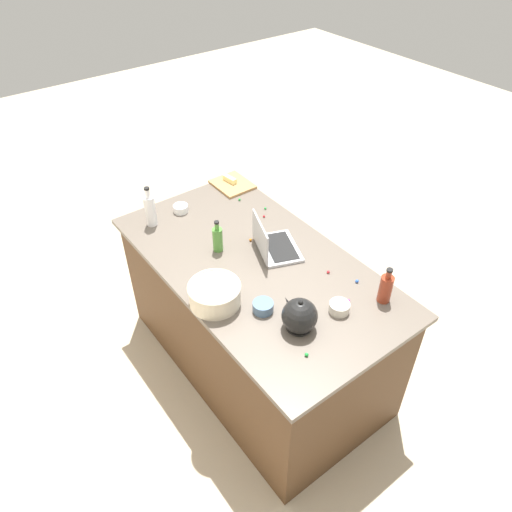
% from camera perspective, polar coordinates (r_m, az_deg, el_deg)
% --- Properties ---
extents(ground_plane, '(12.00, 12.00, 0.00)m').
position_cam_1_polar(ground_plane, '(3.47, -0.00, -12.17)').
color(ground_plane, '#B7A88E').
extents(island_counter, '(1.81, 0.98, 0.90)m').
position_cam_1_polar(island_counter, '(3.13, -0.00, -7.05)').
color(island_counter, '#4C331E').
rests_on(island_counter, ground).
extents(laptop, '(0.37, 0.32, 0.22)m').
position_cam_1_polar(laptop, '(2.87, 1.95, 1.36)').
color(laptop, '#B7B7BC').
rests_on(laptop, island_counter).
extents(mixing_bowl_large, '(0.28, 0.28, 0.12)m').
position_cam_1_polar(mixing_bowl_large, '(2.54, -4.87, -4.44)').
color(mixing_bowl_large, beige).
rests_on(mixing_bowl_large, island_counter).
extents(bottle_olive, '(0.06, 0.06, 0.21)m').
position_cam_1_polar(bottle_olive, '(2.87, -4.52, 2.03)').
color(bottle_olive, '#4C8C38').
rests_on(bottle_olive, island_counter).
extents(bottle_soy, '(0.07, 0.07, 0.22)m').
position_cam_1_polar(bottle_soy, '(2.62, 14.95, -3.65)').
color(bottle_soy, maroon).
rests_on(bottle_soy, island_counter).
extents(bottle_vinegar, '(0.07, 0.07, 0.27)m').
position_cam_1_polar(bottle_vinegar, '(3.12, -12.29, 5.30)').
color(bottle_vinegar, white).
rests_on(bottle_vinegar, island_counter).
extents(kettle, '(0.21, 0.18, 0.20)m').
position_cam_1_polar(kettle, '(2.41, 5.11, -7.03)').
color(kettle, black).
rests_on(kettle, island_counter).
extents(cutting_board, '(0.28, 0.24, 0.02)m').
position_cam_1_polar(cutting_board, '(3.51, -2.78, 8.38)').
color(cutting_board, '#AD7F4C').
rests_on(cutting_board, island_counter).
extents(butter_stick_left, '(0.11, 0.05, 0.04)m').
position_cam_1_polar(butter_stick_left, '(3.51, -3.09, 8.96)').
color(butter_stick_left, '#F4E58C').
rests_on(butter_stick_left, cutting_board).
extents(ramekin_small, '(0.11, 0.11, 0.05)m').
position_cam_1_polar(ramekin_small, '(2.55, 9.73, -5.96)').
color(ramekin_small, beige).
rests_on(ramekin_small, island_counter).
extents(ramekin_medium, '(0.11, 0.11, 0.05)m').
position_cam_1_polar(ramekin_medium, '(2.52, 0.83, -5.95)').
color(ramekin_medium, slate).
rests_on(ramekin_medium, island_counter).
extents(ramekin_wide, '(0.10, 0.10, 0.05)m').
position_cam_1_polar(ramekin_wide, '(3.26, -8.81, 5.52)').
color(ramekin_wide, white).
rests_on(ramekin_wide, island_counter).
extents(candy_0, '(0.02, 0.02, 0.02)m').
position_cam_1_polar(candy_0, '(2.74, 11.75, -2.90)').
color(candy_0, blue).
rests_on(candy_0, island_counter).
extents(candy_1, '(0.02, 0.02, 0.02)m').
position_cam_1_polar(candy_1, '(2.97, -0.64, 1.90)').
color(candy_1, orange).
rests_on(candy_1, island_counter).
extents(candy_2, '(0.01, 0.01, 0.01)m').
position_cam_1_polar(candy_2, '(3.25, 1.10, 5.60)').
color(candy_2, green).
rests_on(candy_2, island_counter).
extents(candy_3, '(0.02, 0.02, 0.02)m').
position_cam_1_polar(candy_3, '(2.62, 10.75, -5.20)').
color(candy_3, '#CC3399').
rests_on(candy_3, island_counter).
extents(candy_4, '(0.02, 0.02, 0.02)m').
position_cam_1_polar(candy_4, '(2.35, 5.95, -11.42)').
color(candy_4, green).
rests_on(candy_4, island_counter).
extents(candy_5, '(0.02, 0.02, 0.02)m').
position_cam_1_polar(candy_5, '(3.34, -1.95, 6.63)').
color(candy_5, green).
rests_on(candy_5, island_counter).
extents(candy_6, '(0.02, 0.02, 0.02)m').
position_cam_1_polar(candy_6, '(2.77, 8.47, -1.86)').
color(candy_6, red).
rests_on(candy_6, island_counter).
extents(candy_7, '(0.02, 0.02, 0.02)m').
position_cam_1_polar(candy_7, '(3.17, 0.94, 4.68)').
color(candy_7, red).
rests_on(candy_7, island_counter).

